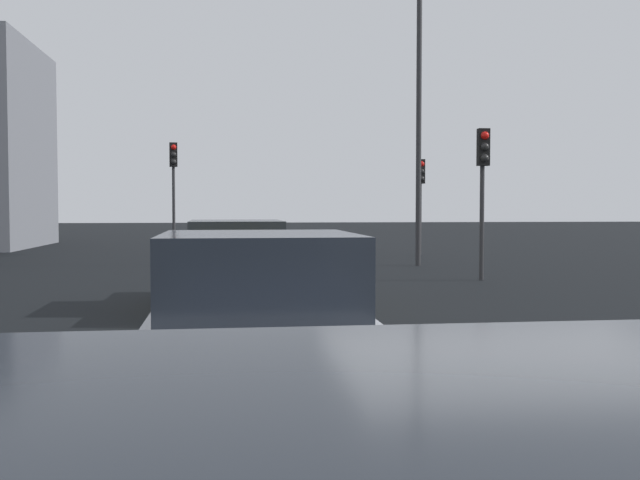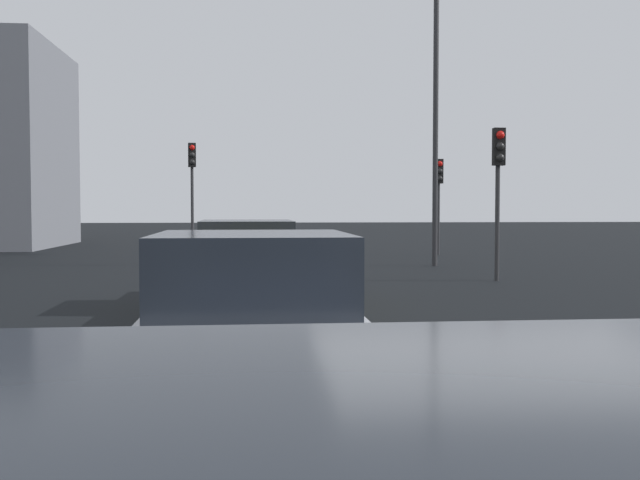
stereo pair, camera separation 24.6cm
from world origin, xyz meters
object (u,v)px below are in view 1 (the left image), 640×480
object	(u,v)px
car_silver_right_second	(258,334)
traffic_light_far_left	(174,174)
traffic_light_near_left	(421,186)
street_lamp_kerbside	(419,101)
car_yellow_right_lead	(236,265)
traffic_light_near_right	(483,171)

from	to	relation	value
car_silver_right_second	traffic_light_far_left	xyz separation A→B (m)	(22.20, 2.33, 2.25)
traffic_light_near_left	street_lamp_kerbside	world-z (taller)	street_lamp_kerbside
car_yellow_right_lead	street_lamp_kerbside	size ratio (longest dim) A/B	0.54
traffic_light_near_right	street_lamp_kerbside	distance (m)	5.24
traffic_light_near_left	traffic_light_far_left	world-z (taller)	traffic_light_far_left
car_silver_right_second	traffic_light_near_right	world-z (taller)	traffic_light_near_right
car_yellow_right_lead	street_lamp_kerbside	bearing A→B (deg)	-33.52
traffic_light_near_right	street_lamp_kerbside	world-z (taller)	street_lamp_kerbside
car_silver_right_second	traffic_light_near_left	world-z (taller)	traffic_light_near_left
car_silver_right_second	street_lamp_kerbside	world-z (taller)	street_lamp_kerbside
traffic_light_near_left	street_lamp_kerbside	size ratio (longest dim) A/B	0.41
traffic_light_near_right	traffic_light_far_left	distance (m)	13.57
traffic_light_near_left	traffic_light_far_left	size ratio (longest dim) A/B	0.85
traffic_light_near_right	street_lamp_kerbside	bearing A→B (deg)	-173.93
traffic_light_near_left	street_lamp_kerbside	xyz separation A→B (m)	(-4.84, 1.33, 2.44)
traffic_light_near_right	street_lamp_kerbside	xyz separation A→B (m)	(4.67, 0.41, 2.34)
traffic_light_near_left	traffic_light_far_left	xyz separation A→B (m)	(1.28, 9.14, 0.44)
traffic_light_far_left	street_lamp_kerbside	distance (m)	10.12
car_silver_right_second	traffic_light_near_left	xyz separation A→B (m)	(20.92, -6.81, 1.82)
car_yellow_right_lead	traffic_light_near_left	bearing A→B (deg)	-27.89
car_yellow_right_lead	traffic_light_near_right	bearing A→B (deg)	-56.80
car_silver_right_second	traffic_light_far_left	distance (m)	22.44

